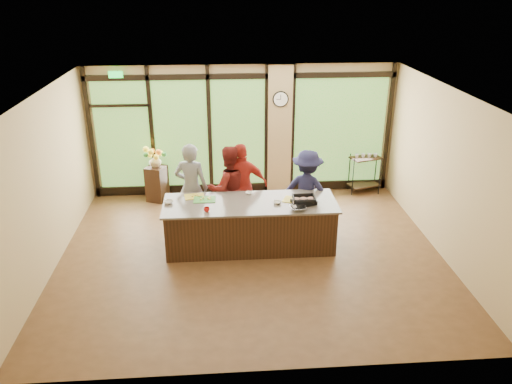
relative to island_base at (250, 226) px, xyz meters
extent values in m
plane|color=#4D321B|center=(0.00, -0.30, -0.44)|extent=(7.00, 7.00, 0.00)
plane|color=white|center=(0.00, -0.30, 2.56)|extent=(7.00, 7.00, 0.00)
plane|color=tan|center=(0.00, 2.70, 1.06)|extent=(7.00, 0.00, 7.00)
plane|color=tan|center=(-3.50, -0.30, 1.06)|extent=(0.00, 6.00, 6.00)
plane|color=tan|center=(3.50, -0.30, 1.06)|extent=(0.00, 6.00, 6.00)
cube|color=tan|center=(0.85, 2.64, 1.06)|extent=(0.55, 0.12, 3.00)
cube|color=black|center=(0.00, 2.65, 2.31)|extent=(6.90, 0.08, 0.12)
cube|color=black|center=(0.00, 2.65, -0.32)|extent=(6.90, 0.08, 0.20)
cube|color=#19D83F|center=(-2.70, 2.60, 2.39)|extent=(0.30, 0.04, 0.14)
cube|color=#2B5D20|center=(-2.70, 2.67, 1.01)|extent=(1.20, 0.02, 2.50)
cube|color=#2B5D20|center=(-1.40, 2.67, 1.01)|extent=(1.20, 0.02, 2.50)
cube|color=#2B5D20|center=(-0.10, 2.67, 1.01)|extent=(1.20, 0.02, 2.50)
cube|color=#2B5D20|center=(2.25, 2.67, 1.01)|extent=(2.10, 0.02, 2.50)
cube|color=black|center=(-3.40, 2.65, 1.06)|extent=(0.08, 0.08, 3.00)
cube|color=black|center=(-2.05, 2.65, 1.06)|extent=(0.08, 0.08, 3.00)
cube|color=black|center=(-0.75, 2.65, 1.06)|extent=(0.08, 0.08, 3.00)
cube|color=black|center=(0.55, 2.65, 1.06)|extent=(0.08, 0.08, 3.00)
cube|color=black|center=(1.15, 2.65, 1.06)|extent=(0.08, 0.08, 3.00)
cube|color=black|center=(3.40, 2.65, 1.06)|extent=(0.08, 0.08, 3.00)
cube|color=#321C10|center=(0.00, 0.00, 0.00)|extent=(3.10, 1.00, 0.88)
cube|color=#6F645C|center=(0.00, 0.00, 0.46)|extent=(3.20, 1.10, 0.04)
cylinder|color=black|center=(0.85, 2.57, 1.81)|extent=(0.36, 0.04, 0.36)
cylinder|color=white|center=(0.85, 2.55, 1.81)|extent=(0.31, 0.01, 0.31)
cube|color=black|center=(0.85, 2.55, 1.86)|extent=(0.01, 0.00, 0.11)
cube|color=black|center=(0.80, 2.55, 1.81)|extent=(0.09, 0.00, 0.01)
imported|color=slate|center=(-1.11, 0.80, 0.47)|extent=(0.75, 0.58, 1.83)
imported|color=maroon|center=(-0.38, 0.82, 0.44)|extent=(1.01, 0.88, 1.75)
imported|color=#A62319|center=(-0.11, 0.86, 0.45)|extent=(1.11, 0.63, 1.78)
imported|color=#1A1A3A|center=(1.18, 0.69, 0.39)|extent=(1.23, 1.00, 1.67)
cube|color=black|center=(0.98, -0.13, 0.52)|extent=(0.49, 0.43, 0.07)
imported|color=silver|center=(0.83, -0.38, 0.52)|extent=(0.32, 0.32, 0.07)
cube|color=green|center=(-0.84, 0.18, 0.49)|extent=(0.41, 0.31, 0.01)
cube|color=gold|center=(-1.04, 0.34, 0.49)|extent=(0.40, 0.33, 0.01)
cube|color=gold|center=(0.83, 0.04, 0.49)|extent=(0.49, 0.43, 0.01)
imported|color=silver|center=(-1.50, 0.07, 0.51)|extent=(0.19, 0.19, 0.05)
imported|color=silver|center=(0.50, -0.09, 0.50)|extent=(0.18, 0.18, 0.05)
imported|color=silver|center=(0.00, 0.41, 0.50)|extent=(0.17, 0.17, 0.03)
imported|color=#B31511|center=(-0.79, -0.34, 0.52)|extent=(0.11, 0.11, 0.08)
cube|color=#321C10|center=(-1.99, 2.32, -0.03)|extent=(0.53, 0.53, 0.82)
imported|color=#958051|center=(-1.99, 2.32, 0.51)|extent=(0.33, 0.33, 0.28)
cube|color=#321C10|center=(2.87, 2.45, -0.26)|extent=(0.79, 0.59, 0.03)
cube|color=#321C10|center=(2.87, 2.45, 0.42)|extent=(0.79, 0.59, 0.03)
cylinder|color=black|center=(2.55, 2.27, 0.01)|extent=(0.02, 0.02, 0.91)
cylinder|color=black|center=(3.19, 2.27, 0.01)|extent=(0.02, 0.02, 0.91)
cylinder|color=black|center=(2.55, 2.63, 0.01)|extent=(0.02, 0.02, 0.91)
cylinder|color=black|center=(3.19, 2.63, 0.01)|extent=(0.02, 0.02, 0.91)
imported|color=silver|center=(2.65, 2.45, 0.48)|extent=(0.13, 0.13, 0.09)
imported|color=silver|center=(2.80, 2.45, 0.48)|extent=(0.13, 0.13, 0.09)
imported|color=silver|center=(2.95, 2.45, 0.48)|extent=(0.13, 0.13, 0.09)
imported|color=silver|center=(3.09, 2.45, 0.48)|extent=(0.13, 0.13, 0.09)
camera|label=1|loc=(-0.51, -8.34, 4.29)|focal=35.00mm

